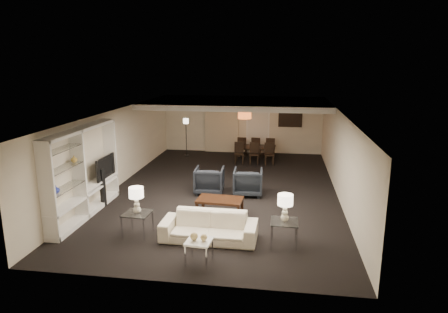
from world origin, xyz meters
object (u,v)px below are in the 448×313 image
armchair_left (209,180)px  floor_lamp (186,137)px  television (102,167)px  chair_nr (269,154)px  coffee_table (220,206)px  chair_fl (242,146)px  side_table_right (284,233)px  sofa (209,227)px  chair_nm (254,154)px  chair_nl (239,153)px  pendant_light (245,116)px  vase_amber (74,159)px  chair_fm (256,147)px  side_table_left (138,224)px  table_lamp_left (137,200)px  vase_blue (56,189)px  floor_speaker (103,188)px  dining_table (255,153)px  table_lamp_right (285,208)px  armchair_right (248,182)px  marble_table (199,252)px  chair_fr (270,147)px

armchair_left → floor_lamp: 5.14m
television → chair_nr: 6.84m
coffee_table → chair_fl: (-0.09, 6.73, 0.21)m
armchair_left → side_table_right: bearing=121.9°
television → sofa: bearing=-120.0°
chair_nm → chair_nl: bearing=178.2°
pendant_light → floor_lamp: (-2.60, 0.95, -1.11)m
armchair_left → television: size_ratio=0.82×
vase_amber → chair_fm: 8.81m
pendant_light → side_table_left: (-1.81, -7.11, -1.64)m
table_lamp_left → chair_fl: (1.61, 8.33, -0.45)m
pendant_light → chair_fm: 1.97m
television → vase_amber: (-0.03, -1.41, 0.58)m
side_table_right → chair_nr: bearing=94.8°
vase_blue → chair_fm: (4.01, 8.65, -0.73)m
floor_speaker → armchair_left: bearing=50.3°
vase_amber → side_table_left: bearing=-18.2°
floor_speaker → chair_nl: bearing=78.9°
vase_amber → floor_speaker: (0.14, 1.13, -1.10)m
television → chair_nr: television is taller
dining_table → chair_fm: (0.00, 0.65, 0.14)m
side_table_left → vase_amber: 2.33m
chair_fl → chair_nr: bearing=136.5°
sofa → dining_table: 7.70m
table_lamp_right → chair_nl: size_ratio=0.73×
chair_nl → vase_amber: bearing=-123.9°
chair_nm → chair_fm: (0.00, 1.30, 0.00)m
sofa → chair_fl: bearing=91.7°
armchair_left → vase_amber: bearing=40.0°
vase_amber → chair_nr: 8.02m
chair_nr → vase_amber: bearing=-131.7°
television → chair_nl: bearing=-33.9°
chair_fl → chair_fm: bearing=-176.2°
side_table_left → floor_speaker: 2.40m
pendant_light → table_lamp_left: 7.42m
armchair_right → marble_table: (-0.60, -4.40, -0.16)m
table_lamp_right → vase_amber: vase_amber is taller
coffee_table → vase_blue: (-3.50, -1.91, 0.94)m
chair_nr → chair_fm: (-0.60, 1.30, 0.00)m
armchair_right → television: television is taller
floor_lamp → chair_fl: bearing=6.5°
sofa → vase_amber: 3.79m
chair_fr → table_lamp_right: bearing=95.8°
chair_nm → floor_lamp: floor_lamp is taller
chair_nl → vase_blue: bearing=-120.9°
pendant_light → table_lamp_right: size_ratio=0.84×
side_table_left → table_lamp_left: bearing=0.0°
coffee_table → floor_speaker: floor_speaker is taller
marble_table → chair_nr: size_ratio=0.59×
floor_speaker → chair_fm: 7.66m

